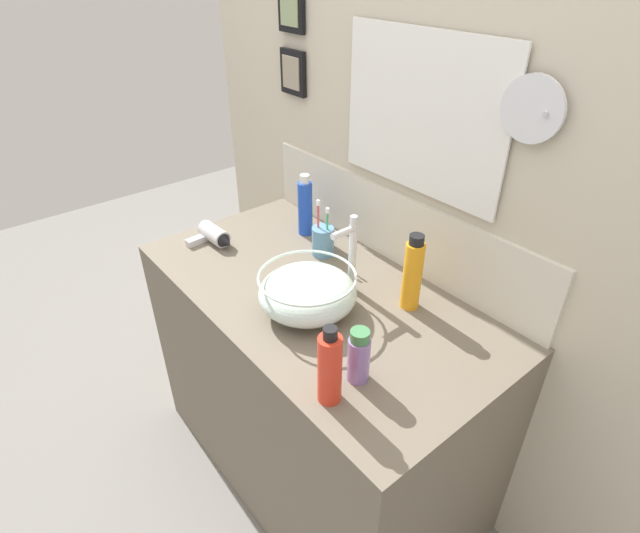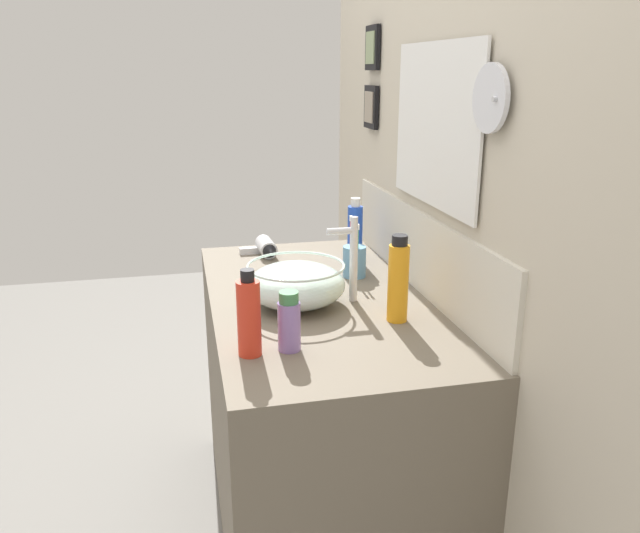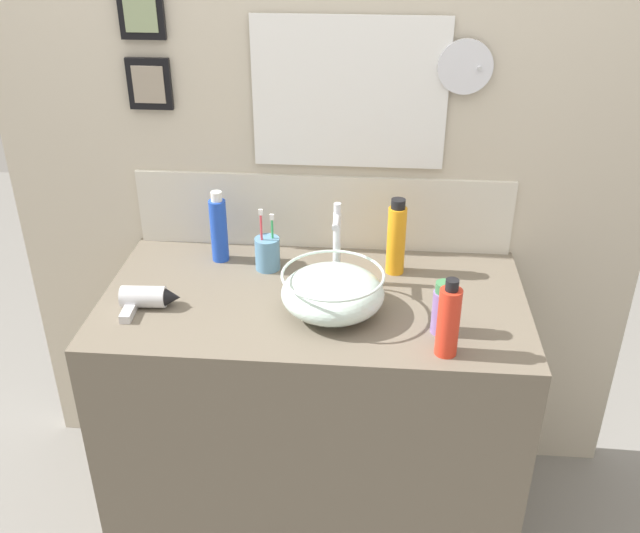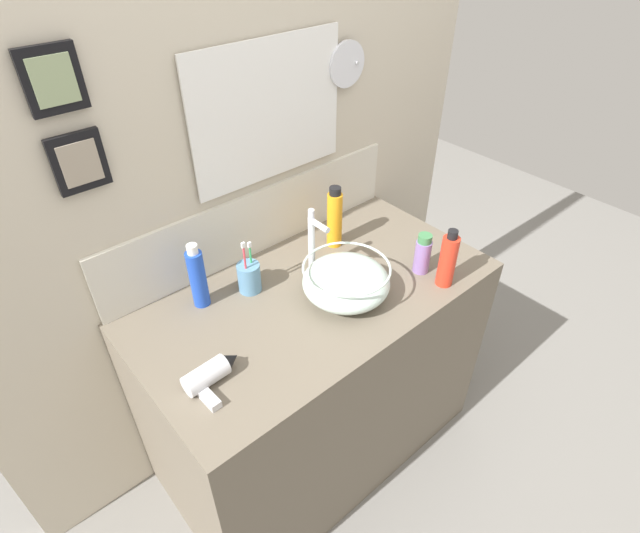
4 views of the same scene
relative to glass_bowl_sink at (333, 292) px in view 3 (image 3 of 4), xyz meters
name	(u,v)px [view 3 (image 3 of 4)]	position (x,y,z in m)	size (l,w,h in m)	color
ground_plane	(315,507)	(-0.06, 0.08, -0.93)	(6.00, 6.00, 0.00)	gray
vanity_counter	(314,411)	(-0.06, 0.08, -0.50)	(1.23, 0.65, 0.86)	#6B6051
back_panel	(324,117)	(-0.06, 0.44, 0.36)	(2.06, 0.10, 2.58)	beige
glass_bowl_sink	(333,292)	(0.00, 0.00, 0.00)	(0.29, 0.29, 0.13)	silver
faucet	(337,240)	(0.00, 0.17, 0.08)	(0.02, 0.09, 0.26)	silver
hair_drier	(148,298)	(-0.52, -0.02, -0.04)	(0.17, 0.13, 0.06)	silver
toothbrush_cup	(267,253)	(-0.22, 0.24, -0.01)	(0.08, 0.08, 0.20)	#598CB2
soap_dispenser	(443,309)	(0.30, -0.07, 0.01)	(0.06, 0.06, 0.15)	#8C6BB2
spray_bottle	(396,238)	(0.17, 0.25, 0.05)	(0.06, 0.06, 0.24)	orange
shampoo_bottle	(219,229)	(-0.38, 0.28, 0.04)	(0.05, 0.05, 0.23)	blue
lotion_bottle	(448,321)	(0.30, -0.17, 0.03)	(0.06, 0.06, 0.22)	red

